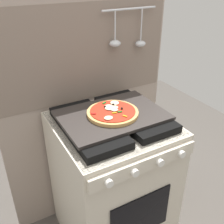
% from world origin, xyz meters
% --- Properties ---
extents(kitchen_backsplash, '(1.10, 0.09, 1.55)m').
position_xyz_m(kitchen_backsplash, '(0.00, 0.33, 0.79)').
color(kitchen_backsplash, gray).
rests_on(kitchen_backsplash, ground_plane).
extents(stove, '(0.60, 0.64, 0.90)m').
position_xyz_m(stove, '(-0.00, -0.00, 0.45)').
color(stove, beige).
rests_on(stove, ground_plane).
extents(baking_tray, '(0.54, 0.38, 0.02)m').
position_xyz_m(baking_tray, '(0.00, 0.00, 0.91)').
color(baking_tray, '#2D2826').
rests_on(baking_tray, stove).
extents(pizza_left, '(0.27, 0.27, 0.03)m').
position_xyz_m(pizza_left, '(0.00, -0.01, 0.93)').
color(pizza_left, tan).
rests_on(pizza_left, baking_tray).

